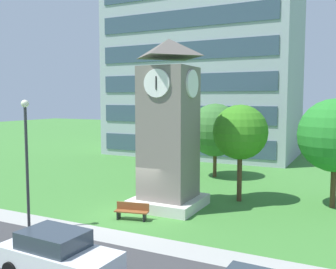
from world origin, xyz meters
name	(u,v)px	position (x,y,z in m)	size (l,w,h in m)	color
ground_plane	(132,215)	(0.00, 0.00, 0.00)	(160.00, 160.00, 0.00)	#3D7A33
kerb_strip	(97,233)	(0.00, -3.13, 0.00)	(120.00, 1.60, 0.01)	#9E9E99
office_building	(203,28)	(-5.22, 23.97, 14.40)	(20.69, 11.44, 28.80)	#9EA8B2
clock_tower	(169,134)	(1.09, 2.33, 4.33)	(3.79, 3.79, 9.75)	slate
park_bench	(132,211)	(0.38, -0.62, 0.46)	(1.86, 0.86, 0.88)	brown
street_lamp	(27,151)	(-3.30, -4.16, 3.87)	(0.36, 0.36, 6.31)	#333338
tree_streetside	(240,132)	(4.42, 5.53, 4.30)	(3.39, 3.39, 6.02)	#513823
tree_by_building	(335,135)	(9.74, 6.54, 4.25)	(4.26, 4.26, 6.39)	#513823
tree_near_tower	(215,130)	(0.56, 11.91, 3.85)	(4.29, 4.29, 6.00)	#513823
parked_car_white	(58,254)	(1.51, -7.40, 0.86)	(4.61, 2.17, 1.69)	silver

